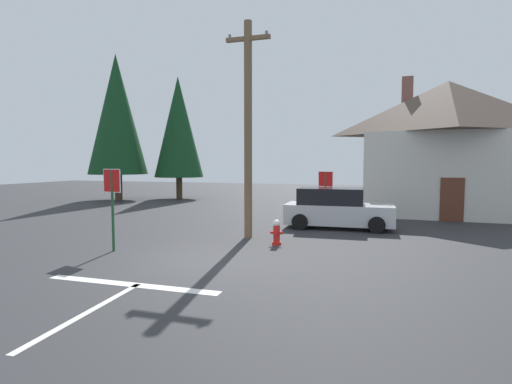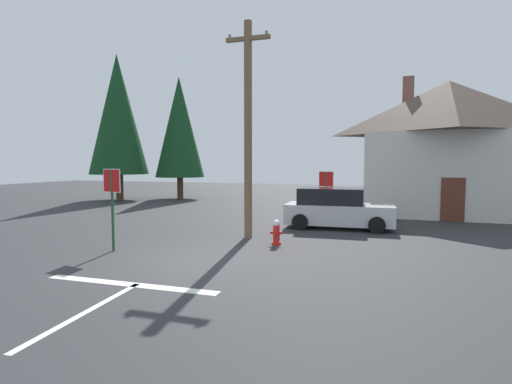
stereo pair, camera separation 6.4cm
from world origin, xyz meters
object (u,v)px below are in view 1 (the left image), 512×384
(utility_pole, at_px, (248,126))
(stop_sign_far, at_px, (326,184))
(fire_hydrant, at_px, (277,233))
(parked_car, at_px, (337,209))
(pine_tree_mid_left, at_px, (117,115))
(pine_tree_tall_left, at_px, (178,127))
(stop_sign_near, at_px, (112,193))
(house, at_px, (446,145))

(utility_pole, xyz_separation_m, stop_sign_far, (1.82, 6.71, -2.35))
(fire_hydrant, height_order, parked_car, parked_car)
(pine_tree_mid_left, bearing_deg, pine_tree_tall_left, 30.71)
(stop_sign_near, bearing_deg, stop_sign_far, 63.56)
(utility_pole, xyz_separation_m, parked_car, (2.78, 3.11, -3.18))
(house, bearing_deg, fire_hydrant, -121.24)
(utility_pole, distance_m, pine_tree_mid_left, 17.71)
(house, distance_m, pine_tree_mid_left, 21.51)
(pine_tree_tall_left, bearing_deg, stop_sign_near, -67.89)
(stop_sign_far, distance_m, house, 6.79)
(fire_hydrant, height_order, utility_pole, utility_pole)
(house, bearing_deg, stop_sign_near, -130.10)
(stop_sign_far, bearing_deg, pine_tree_tall_left, 150.77)
(stop_sign_near, xyz_separation_m, fire_hydrant, (4.48, 2.38, -1.36))
(pine_tree_tall_left, bearing_deg, fire_hydrant, -51.74)
(stop_sign_far, distance_m, pine_tree_mid_left, 16.69)
(stop_sign_far, distance_m, parked_car, 3.81)
(stop_sign_near, bearing_deg, fire_hydrant, 28.03)
(stop_sign_far, bearing_deg, parked_car, -75.08)
(stop_sign_far, bearing_deg, stop_sign_near, -116.44)
(parked_car, xyz_separation_m, pine_tree_mid_left, (-16.42, 7.98, 5.32))
(stop_sign_far, xyz_separation_m, parked_car, (0.96, -3.60, -0.82))
(stop_sign_near, height_order, pine_tree_tall_left, pine_tree_tall_left)
(stop_sign_far, bearing_deg, fire_hydrant, -93.89)
(pine_tree_tall_left, relative_size, pine_tree_mid_left, 0.87)
(utility_pole, distance_m, stop_sign_far, 7.34)
(fire_hydrant, relative_size, house, 0.10)
(pine_tree_tall_left, bearing_deg, house, -12.02)
(pine_tree_mid_left, bearing_deg, parked_car, -25.91)
(stop_sign_far, xyz_separation_m, pine_tree_mid_left, (-15.46, 4.38, 4.49))
(pine_tree_tall_left, bearing_deg, parked_car, -38.67)
(utility_pole, relative_size, stop_sign_far, 3.37)
(stop_sign_near, height_order, utility_pole, utility_pole)
(fire_hydrant, bearing_deg, stop_sign_far, 86.11)
(stop_sign_near, relative_size, stop_sign_far, 1.11)
(house, bearing_deg, utility_pole, -128.81)
(stop_sign_near, distance_m, fire_hydrant, 5.25)
(fire_hydrant, distance_m, pine_tree_tall_left, 18.79)
(stop_sign_far, height_order, pine_tree_tall_left, pine_tree_tall_left)
(stop_sign_near, relative_size, fire_hydrant, 3.01)
(fire_hydrant, height_order, pine_tree_tall_left, pine_tree_tall_left)
(parked_car, bearing_deg, pine_tree_mid_left, 154.09)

